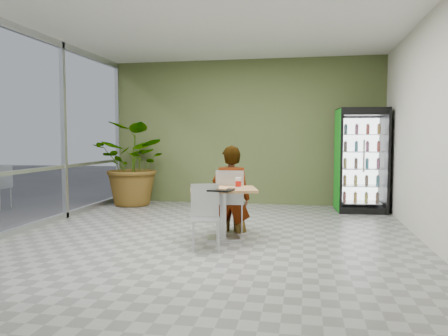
{
  "coord_description": "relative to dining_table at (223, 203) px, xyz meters",
  "views": [
    {
      "loc": [
        1.35,
        -6.14,
        1.48
      ],
      "look_at": [
        0.08,
        0.61,
        1.0
      ],
      "focal_mm": 35.0,
      "sensor_mm": 36.0,
      "label": 1
    }
  ],
  "objects": [
    {
      "name": "storefront_frame",
      "position": [
        -3.18,
        -0.01,
        1.06
      ],
      "size": [
        0.1,
        7.0,
        3.2
      ],
      "primitive_type": null,
      "color": "#B8BBBD",
      "rests_on": "ground"
    },
    {
      "name": "potted_plant",
      "position": [
        -2.48,
        2.81,
        0.37
      ],
      "size": [
        1.95,
        1.8,
        1.81
      ],
      "primitive_type": "imported",
      "rotation": [
        0.0,
        0.0,
        -0.28
      ],
      "color": "#2D5F26",
      "rests_on": "ground"
    },
    {
      "name": "soda_cup",
      "position": [
        0.22,
        0.01,
        0.29
      ],
      "size": [
        0.09,
        0.09,
        0.16
      ],
      "color": "white",
      "rests_on": "dining_table"
    },
    {
      "name": "ground",
      "position": [
        -0.18,
        -0.01,
        -0.54
      ],
      "size": [
        7.0,
        7.0,
        0.0
      ],
      "primitive_type": "plane",
      "color": "gray",
      "rests_on": "ground"
    },
    {
      "name": "dining_table",
      "position": [
        0.0,
        0.0,
        0.0
      ],
      "size": [
        1.08,
        0.87,
        0.75
      ],
      "rotation": [
        0.0,
        0.0,
        0.25
      ],
      "color": "tan",
      "rests_on": "ground"
    },
    {
      "name": "cafeteria_tray",
      "position": [
        -0.02,
        -0.32,
        0.23
      ],
      "size": [
        0.45,
        0.36,
        0.02
      ],
      "primitive_type": "cube",
      "rotation": [
        0.0,
        0.0,
        -0.17
      ],
      "color": "black",
      "rests_on": "dining_table"
    },
    {
      "name": "beverage_fridge",
      "position": [
        2.25,
        2.87,
        0.49
      ],
      "size": [
        1.0,
        0.8,
        2.06
      ],
      "rotation": [
        0.0,
        0.0,
        0.09
      ],
      "color": "black",
      "rests_on": "ground"
    },
    {
      "name": "seated_woman",
      "position": [
        0.02,
        0.55,
        -0.01
      ],
      "size": [
        0.62,
        0.41,
        1.66
      ],
      "primitive_type": "imported",
      "rotation": [
        0.0,
        0.0,
        3.17
      ],
      "color": "black",
      "rests_on": "ground"
    },
    {
      "name": "pizza_plate",
      "position": [
        -0.04,
        0.02,
        0.23
      ],
      "size": [
        0.31,
        0.29,
        0.03
      ],
      "color": "white",
      "rests_on": "dining_table"
    },
    {
      "name": "chair_near",
      "position": [
        -0.14,
        -0.52,
        -0.03
      ],
      "size": [
        0.47,
        0.47,
        0.86
      ],
      "rotation": [
        0.0,
        0.0,
        0.28
      ],
      "color": "#B8BBBD",
      "rests_on": "ground"
    },
    {
      "name": "napkin_stack",
      "position": [
        -0.23,
        -0.24,
        0.22
      ],
      "size": [
        0.17,
        0.17,
        0.02
      ],
      "primitive_type": "cube",
      "rotation": [
        0.0,
        0.0,
        -0.15
      ],
      "color": "white",
      "rests_on": "dining_table"
    },
    {
      "name": "room_envelope",
      "position": [
        -0.18,
        -0.01,
        1.06
      ],
      "size": [
        6.0,
        7.0,
        3.2
      ],
      "primitive_type": null,
      "color": "beige",
      "rests_on": "ground"
    },
    {
      "name": "chair_far",
      "position": [
        0.02,
        0.5,
        0.04
      ],
      "size": [
        0.44,
        0.45,
        0.98
      ],
      "rotation": [
        0.0,
        0.0,
        3.17
      ],
      "color": "#B8BBBD",
      "rests_on": "ground"
    }
  ]
}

